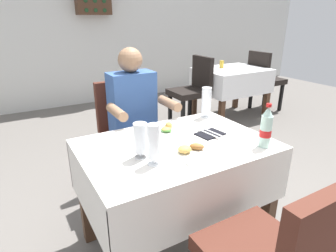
{
  "coord_description": "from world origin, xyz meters",
  "views": [
    {
      "loc": [
        -0.88,
        -1.16,
        1.47
      ],
      "look_at": [
        -0.06,
        0.26,
        0.84
      ],
      "focal_mm": 30.34,
      "sensor_mm": 36.0,
      "label": 1
    }
  ],
  "objects_px": {
    "plate_far_diner": "(168,130)",
    "seated_diner_far": "(136,118)",
    "background_chair_left": "(193,87)",
    "beer_glass_right": "(206,102)",
    "background_chair_right": "(264,77)",
    "background_dining_table": "(231,81)",
    "beer_glass_left": "(154,144)",
    "cola_bottle_primary": "(266,128)",
    "main_dining_table": "(176,170)",
    "beer_glass_middle": "(141,140)",
    "chair_far_diner_seat": "(128,132)",
    "wall_bottle_rack": "(93,1)",
    "napkin_cutlery_set": "(210,134)",
    "background_table_tumbler": "(222,64)",
    "plate_near_camera": "(192,150)"
  },
  "relations": [
    {
      "from": "chair_far_diner_seat",
      "to": "cola_bottle_primary",
      "type": "distance_m",
      "value": 1.2
    },
    {
      "from": "seated_diner_far",
      "to": "main_dining_table",
      "type": "bearing_deg",
      "value": -92.5
    },
    {
      "from": "cola_bottle_primary",
      "to": "background_chair_right",
      "type": "xyz_separation_m",
      "value": [
        2.39,
        2.15,
        -0.32
      ]
    },
    {
      "from": "main_dining_table",
      "to": "wall_bottle_rack",
      "type": "relative_size",
      "value": 2.02
    },
    {
      "from": "chair_far_diner_seat",
      "to": "wall_bottle_rack",
      "type": "xyz_separation_m",
      "value": [
        0.64,
        2.85,
        1.16
      ]
    },
    {
      "from": "background_table_tumbler",
      "to": "plate_near_camera",
      "type": "bearing_deg",
      "value": -133.17
    },
    {
      "from": "background_chair_right",
      "to": "background_table_tumbler",
      "type": "height_order",
      "value": "background_chair_right"
    },
    {
      "from": "chair_far_diner_seat",
      "to": "napkin_cutlery_set",
      "type": "relative_size",
      "value": 4.98
    },
    {
      "from": "seated_diner_far",
      "to": "background_chair_left",
      "type": "xyz_separation_m",
      "value": [
        1.38,
        1.18,
        -0.16
      ]
    },
    {
      "from": "chair_far_diner_seat",
      "to": "background_dining_table",
      "type": "height_order",
      "value": "chair_far_diner_seat"
    },
    {
      "from": "seated_diner_far",
      "to": "wall_bottle_rack",
      "type": "relative_size",
      "value": 2.25
    },
    {
      "from": "beer_glass_left",
      "to": "background_dining_table",
      "type": "height_order",
      "value": "beer_glass_left"
    },
    {
      "from": "plate_far_diner",
      "to": "background_dining_table",
      "type": "distance_m",
      "value": 2.67
    },
    {
      "from": "background_chair_left",
      "to": "background_table_tumbler",
      "type": "relative_size",
      "value": 8.82
    },
    {
      "from": "plate_far_diner",
      "to": "seated_diner_far",
      "type": "bearing_deg",
      "value": 91.73
    },
    {
      "from": "main_dining_table",
      "to": "beer_glass_middle",
      "type": "distance_m",
      "value": 0.39
    },
    {
      "from": "seated_diner_far",
      "to": "beer_glass_left",
      "type": "relative_size",
      "value": 5.71
    },
    {
      "from": "beer_glass_left",
      "to": "beer_glass_middle",
      "type": "xyz_separation_m",
      "value": [
        -0.03,
        0.1,
        -0.01
      ]
    },
    {
      "from": "plate_near_camera",
      "to": "plate_far_diner",
      "type": "height_order",
      "value": "plate_far_diner"
    },
    {
      "from": "seated_diner_far",
      "to": "background_dining_table",
      "type": "distance_m",
      "value": 2.4
    },
    {
      "from": "background_chair_right",
      "to": "background_table_tumbler",
      "type": "distance_m",
      "value": 0.86
    },
    {
      "from": "seated_diner_far",
      "to": "background_chair_left",
      "type": "height_order",
      "value": "seated_diner_far"
    },
    {
      "from": "chair_far_diner_seat",
      "to": "beer_glass_left",
      "type": "bearing_deg",
      "value": -103.85
    },
    {
      "from": "beer_glass_right",
      "to": "wall_bottle_rack",
      "type": "distance_m",
      "value": 3.45
    },
    {
      "from": "background_dining_table",
      "to": "background_chair_left",
      "type": "xyz_separation_m",
      "value": [
        -0.71,
        -0.0,
        -0.01
      ]
    },
    {
      "from": "beer_glass_middle",
      "to": "background_table_tumbler",
      "type": "xyz_separation_m",
      "value": [
        2.27,
        2.04,
        -0.05
      ]
    },
    {
      "from": "beer_glass_left",
      "to": "background_chair_right",
      "type": "xyz_separation_m",
      "value": [
        3.05,
        2.02,
        -0.32
      ]
    },
    {
      "from": "background_dining_table",
      "to": "beer_glass_left",
      "type": "bearing_deg",
      "value": -139.28
    },
    {
      "from": "wall_bottle_rack",
      "to": "main_dining_table",
      "type": "bearing_deg",
      "value": -99.9
    },
    {
      "from": "beer_glass_left",
      "to": "cola_bottle_primary",
      "type": "xyz_separation_m",
      "value": [
        0.66,
        -0.13,
        0.0
      ]
    },
    {
      "from": "cola_bottle_primary",
      "to": "napkin_cutlery_set",
      "type": "xyz_separation_m",
      "value": [
        -0.16,
        0.3,
        -0.11
      ]
    },
    {
      "from": "background_dining_table",
      "to": "napkin_cutlery_set",
      "type": "bearing_deg",
      "value": -135.04
    },
    {
      "from": "main_dining_table",
      "to": "napkin_cutlery_set",
      "type": "distance_m",
      "value": 0.32
    },
    {
      "from": "beer_glass_right",
      "to": "plate_far_diner",
      "type": "bearing_deg",
      "value": -162.81
    },
    {
      "from": "seated_diner_far",
      "to": "napkin_cutlery_set",
      "type": "xyz_separation_m",
      "value": [
        0.23,
        -0.66,
        0.05
      ]
    },
    {
      "from": "plate_near_camera",
      "to": "chair_far_diner_seat",
      "type": "bearing_deg",
      "value": 90.71
    },
    {
      "from": "background_dining_table",
      "to": "background_chair_left",
      "type": "height_order",
      "value": "background_chair_left"
    },
    {
      "from": "napkin_cutlery_set",
      "to": "background_chair_right",
      "type": "bearing_deg",
      "value": 35.87
    },
    {
      "from": "plate_near_camera",
      "to": "background_chair_right",
      "type": "xyz_separation_m",
      "value": [
        2.81,
        2.01,
        -0.22
      ]
    },
    {
      "from": "beer_glass_right",
      "to": "wall_bottle_rack",
      "type": "bearing_deg",
      "value": 86.78
    },
    {
      "from": "background_chair_right",
      "to": "seated_diner_far",
      "type": "bearing_deg",
      "value": -157.02
    },
    {
      "from": "main_dining_table",
      "to": "beer_glass_middle",
      "type": "relative_size",
      "value": 5.71
    },
    {
      "from": "background_dining_table",
      "to": "background_table_tumbler",
      "type": "xyz_separation_m",
      "value": [
        -0.11,
        0.12,
        0.24
      ]
    },
    {
      "from": "seated_diner_far",
      "to": "background_chair_right",
      "type": "xyz_separation_m",
      "value": [
        2.79,
        1.18,
        -0.16
      ]
    },
    {
      "from": "wall_bottle_rack",
      "to": "beer_glass_middle",
      "type": "bearing_deg",
      "value": -103.62
    },
    {
      "from": "beer_glass_left",
      "to": "background_dining_table",
      "type": "distance_m",
      "value": 3.11
    },
    {
      "from": "beer_glass_right",
      "to": "background_chair_right",
      "type": "height_order",
      "value": "beer_glass_right"
    },
    {
      "from": "plate_far_diner",
      "to": "background_chair_right",
      "type": "relative_size",
      "value": 0.23
    },
    {
      "from": "background_chair_left",
      "to": "background_chair_right",
      "type": "height_order",
      "value": "same"
    },
    {
      "from": "plate_far_diner",
      "to": "background_dining_table",
      "type": "bearing_deg",
      "value": 39.09
    }
  ]
}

